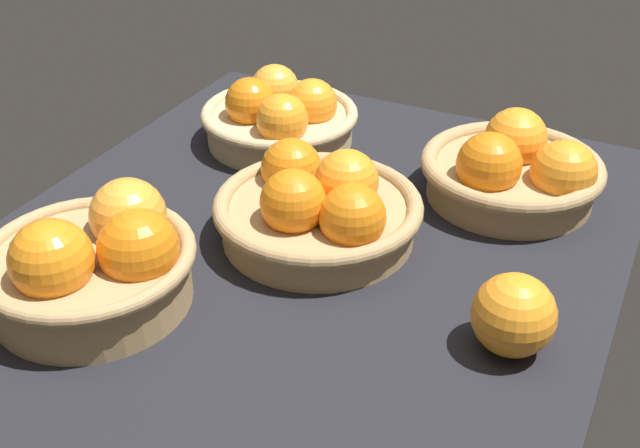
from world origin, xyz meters
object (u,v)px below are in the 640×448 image
(basket_near_right, at_px, (96,262))
(loose_orange_front_gap, at_px, (514,315))
(basket_far_left, at_px, (514,170))
(basket_center, at_px, (319,208))
(basket_near_left, at_px, (280,116))

(basket_near_right, height_order, loose_orange_front_gap, basket_near_right)
(basket_far_left, relative_size, basket_center, 0.94)
(basket_far_left, relative_size, basket_near_left, 1.02)
(basket_center, bearing_deg, loose_orange_front_gap, 69.24)
(basket_far_left, relative_size, loose_orange_front_gap, 2.81)
(basket_center, height_order, loose_orange_front_gap, basket_center)
(basket_far_left, xyz_separation_m, basket_near_left, (-0.01, -0.35, -0.00))
(basket_far_left, height_order, loose_orange_front_gap, basket_far_left)
(basket_near_left, distance_m, loose_orange_front_gap, 0.52)
(basket_center, bearing_deg, basket_near_right, -36.11)
(basket_near_right, relative_size, basket_center, 0.91)
(basket_near_left, bearing_deg, loose_orange_front_gap, 54.33)
(basket_far_left, xyz_separation_m, loose_orange_front_gap, (0.29, 0.07, -0.00))
(basket_near_right, bearing_deg, basket_far_left, 140.05)
(basket_near_right, bearing_deg, basket_near_left, -178.94)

